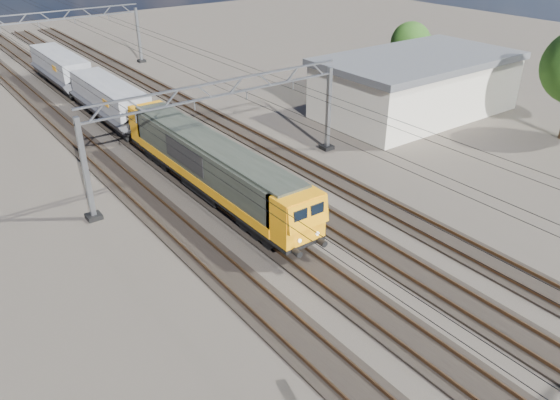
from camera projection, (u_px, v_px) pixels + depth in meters
ground at (257, 200)px, 35.95m from camera, size 160.00×160.00×0.00m
track_outer_west at (175, 227)px, 32.76m from camera, size 2.60×140.00×0.30m
track_loco at (231, 208)px, 34.86m from camera, size 2.60×140.00×0.30m
track_inner_east at (281, 191)px, 36.97m from camera, size 2.60×140.00×0.30m
track_outer_east at (326, 176)px, 39.07m from camera, size 2.60×140.00×0.30m
catenary_gantry_mid at (223, 127)px, 36.98m from camera, size 19.90×0.90×7.11m
catenary_gantry_far at (60, 40)px, 62.61m from camera, size 19.90×0.90×7.11m
overhead_wires at (192, 87)px, 38.97m from camera, size 12.03×140.00×0.53m
locomotive at (210, 163)px, 35.53m from camera, size 2.76×21.10×3.62m
hopper_wagon_lead at (110, 99)px, 48.17m from camera, size 3.38×13.00×3.25m
hopper_wagon_mid at (60, 67)px, 58.28m from camera, size 3.38×13.00×3.25m
industrial_shed at (416, 84)px, 50.52m from camera, size 18.60×10.60×5.40m
tree_far at (414, 44)px, 59.79m from camera, size 4.90×4.50×6.48m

